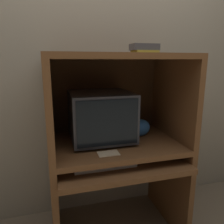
# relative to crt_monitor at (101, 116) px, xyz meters

# --- Properties ---
(wall_back) EXTENTS (6.00, 0.06, 2.60)m
(wall_back) POSITION_rel_crt_monitor_xyz_m (0.10, 0.33, 0.36)
(wall_back) COLOR gray
(wall_back) RESTS_ON ground_plane
(desk_base) EXTENTS (0.96, 0.71, 0.66)m
(desk_base) POSITION_rel_crt_monitor_xyz_m (0.10, -0.11, -0.53)
(desk_base) COLOR brown
(desk_base) RESTS_ON ground_plane
(desk_monitor_shelf) EXTENTS (0.96, 0.65, 0.10)m
(desk_monitor_shelf) POSITION_rel_crt_monitor_xyz_m (0.10, -0.06, -0.21)
(desk_monitor_shelf) COLOR brown
(desk_monitor_shelf) RESTS_ON desk_base
(hutch_upper) EXTENTS (0.96, 0.65, 0.63)m
(hutch_upper) POSITION_rel_crt_monitor_xyz_m (0.10, -0.02, 0.23)
(hutch_upper) COLOR brown
(hutch_upper) RESTS_ON desk_monitor_shelf
(crt_monitor) EXTENTS (0.44, 0.44, 0.36)m
(crt_monitor) POSITION_rel_crt_monitor_xyz_m (0.00, 0.00, 0.00)
(crt_monitor) COLOR #333338
(crt_monitor) RESTS_ON desk_monitor_shelf
(keyboard) EXTENTS (0.41, 0.16, 0.03)m
(keyboard) POSITION_rel_crt_monitor_xyz_m (-0.03, -0.22, -0.27)
(keyboard) COLOR beige
(keyboard) RESTS_ON desk_base
(mouse) EXTENTS (0.07, 0.05, 0.03)m
(mouse) POSITION_rel_crt_monitor_xyz_m (0.23, -0.21, -0.27)
(mouse) COLOR #28282B
(mouse) RESTS_ON desk_base
(snack_bag) EXTENTS (0.17, 0.12, 0.14)m
(snack_bag) POSITION_rel_crt_monitor_xyz_m (0.32, 0.01, -0.12)
(snack_bag) COLOR #336BB7
(snack_bag) RESTS_ON desk_monitor_shelf
(book_stack) EXTENTS (0.18, 0.13, 0.06)m
(book_stack) POSITION_rel_crt_monitor_xyz_m (0.28, -0.12, 0.47)
(book_stack) COLOR gold
(book_stack) RESTS_ON hutch_upper
(paper_card) EXTENTS (0.14, 0.09, 0.00)m
(paper_card) POSITION_rel_crt_monitor_xyz_m (-0.01, -0.26, -0.19)
(paper_card) COLOR #CCB28C
(paper_card) RESTS_ON desk_monitor_shelf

